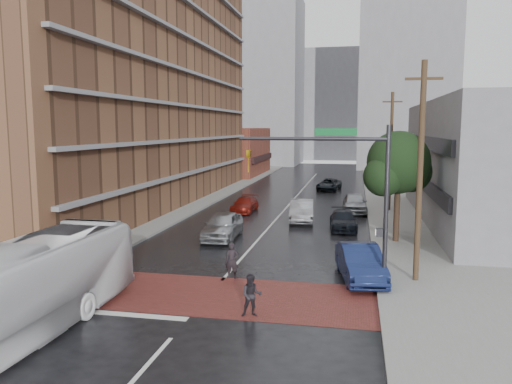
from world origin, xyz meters
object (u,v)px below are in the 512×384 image
(pedestrian_b, at_px, (252,295))
(car_parked_mid, at_px, (343,220))
(pedestrian_a, at_px, (232,261))
(car_parked_far, at_px, (355,203))
(car_travel_c, at_px, (245,205))
(transit_bus, at_px, (11,294))
(suv_travel, at_px, (329,185))
(car_travel_a, at_px, (223,226))
(car_parked_near, at_px, (360,263))
(car_travel_b, at_px, (302,211))

(pedestrian_b, distance_m, car_parked_mid, 17.40)
(pedestrian_a, relative_size, pedestrian_b, 1.04)
(car_parked_far, bearing_deg, pedestrian_b, -101.09)
(pedestrian_a, height_order, car_parked_far, pedestrian_a)
(pedestrian_a, bearing_deg, car_travel_c, 94.67)
(transit_bus, bearing_deg, suv_travel, 80.62)
(car_travel_a, relative_size, car_parked_far, 1.04)
(car_travel_a, xyz_separation_m, car_parked_near, (8.59, -7.11, -0.04))
(pedestrian_b, distance_m, car_travel_b, 19.49)
(transit_bus, distance_m, car_parked_near, 14.66)
(car_travel_b, height_order, car_parked_mid, car_travel_b)
(pedestrian_a, xyz_separation_m, car_parked_near, (5.93, 1.00, -0.03))
(car_parked_near, bearing_deg, car_travel_a, 130.28)
(transit_bus, relative_size, pedestrian_b, 7.32)
(pedestrian_a, distance_m, suv_travel, 34.64)
(pedestrian_a, height_order, car_travel_c, pedestrian_a)
(car_parked_near, distance_m, car_parked_far, 18.96)
(car_parked_far, bearing_deg, transit_bus, -113.64)
(car_travel_c, bearing_deg, car_parked_far, 11.13)
(car_travel_b, bearing_deg, car_parked_near, -78.19)
(transit_bus, xyz_separation_m, car_parked_near, (11.28, 9.33, -0.84))
(car_travel_c, relative_size, suv_travel, 0.90)
(pedestrian_a, distance_m, car_travel_c, 18.75)
(suv_travel, height_order, car_parked_mid, suv_travel)
(car_parked_far, bearing_deg, car_travel_a, -127.32)
(transit_bus, bearing_deg, car_parked_mid, 65.30)
(pedestrian_b, relative_size, car_parked_mid, 0.36)
(car_travel_b, distance_m, car_travel_c, 6.22)
(suv_travel, bearing_deg, car_travel_c, -102.52)
(pedestrian_b, xyz_separation_m, car_travel_b, (-0.24, 19.49, 0.01))
(car_travel_b, relative_size, car_travel_c, 1.16)
(pedestrian_b, relative_size, car_travel_c, 0.38)
(car_travel_b, distance_m, car_parked_mid, 3.94)
(pedestrian_a, height_order, car_parked_mid, pedestrian_a)
(pedestrian_b, height_order, car_travel_c, pedestrian_b)
(transit_bus, relative_size, car_parked_near, 2.40)
(transit_bus, height_order, car_parked_near, transit_bus)
(car_travel_a, height_order, suv_travel, car_travel_a)
(car_travel_c, bearing_deg, car_travel_a, -83.65)
(car_travel_a, xyz_separation_m, car_parked_far, (8.24, 11.85, -0.04))
(car_travel_a, xyz_separation_m, car_travel_b, (4.32, 6.88, -0.04))
(suv_travel, bearing_deg, car_travel_b, -84.44)
(car_parked_mid, height_order, car_parked_far, car_parked_far)
(car_parked_mid, bearing_deg, pedestrian_b, -103.85)
(car_travel_b, xyz_separation_m, car_parked_mid, (3.17, -2.34, -0.17))
(pedestrian_b, height_order, car_parked_near, car_parked_near)
(suv_travel, height_order, car_parked_near, car_parked_near)
(car_travel_a, bearing_deg, suv_travel, 77.09)
(car_travel_b, distance_m, car_parked_far, 6.33)
(transit_bus, xyz_separation_m, car_travel_c, (1.81, 26.74, -1.04))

